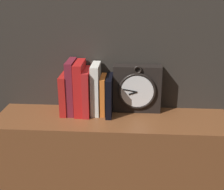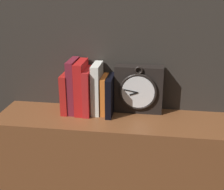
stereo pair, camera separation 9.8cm
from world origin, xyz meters
name	(u,v)px [view 1 (the left image)]	position (x,y,z in m)	size (l,w,h in m)	color
clock	(137,89)	(0.11, 0.09, 0.90)	(0.22, 0.08, 0.23)	black
book_slot0_red	(65,93)	(-0.22, 0.06, 0.88)	(0.03, 0.14, 0.18)	#B21B18
book_slot1_maroon	(72,87)	(-0.19, 0.06, 0.91)	(0.03, 0.14, 0.25)	maroon
book_slot2_red	(80,88)	(-0.15, 0.06, 0.91)	(0.04, 0.15, 0.24)	red
book_slot3_red	(87,92)	(-0.12, 0.05, 0.89)	(0.03, 0.15, 0.21)	#B41E1F
book_slot4_white	(96,89)	(-0.08, 0.06, 0.90)	(0.04, 0.13, 0.23)	white
book_slot5_orange	(103,95)	(-0.04, 0.07, 0.88)	(0.02, 0.13, 0.17)	orange
book_slot6_black	(110,95)	(-0.01, 0.05, 0.88)	(0.03, 0.15, 0.18)	black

